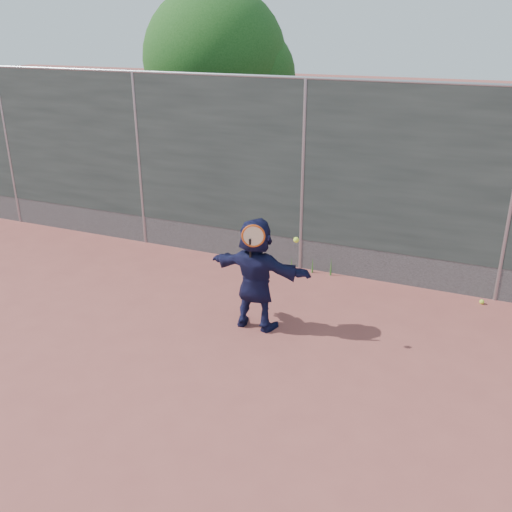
% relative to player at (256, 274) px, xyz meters
% --- Properties ---
extents(ground, '(80.00, 80.00, 0.00)m').
position_rel_player_xyz_m(ground, '(-0.10, -1.42, -0.75)').
color(ground, '#9E4C42').
rests_on(ground, ground).
extents(player, '(1.42, 0.51, 1.51)m').
position_rel_player_xyz_m(player, '(0.00, 0.00, 0.00)').
color(player, '#16183D').
rests_on(player, ground).
extents(ball_ground, '(0.07, 0.07, 0.07)m').
position_rel_player_xyz_m(ball_ground, '(2.73, 1.86, -0.72)').
color(ball_ground, '#CCF336').
rests_on(ball_ground, ground).
extents(fence, '(20.00, 0.06, 3.03)m').
position_rel_player_xyz_m(fence, '(-0.10, 2.08, 0.83)').
color(fence, '#38423D').
rests_on(fence, ground).
extents(swing_action, '(0.71, 0.15, 0.51)m').
position_rel_player_xyz_m(swing_action, '(0.10, -0.19, 0.58)').
color(swing_action, '#C94B12').
rests_on(swing_action, ground).
extents(tree_left, '(3.15, 3.00, 4.53)m').
position_rel_player_xyz_m(tree_left, '(-2.95, 5.13, 2.19)').
color(tree_left, '#382314').
rests_on(tree_left, ground).
extents(weed_clump, '(0.68, 0.07, 0.30)m').
position_rel_player_xyz_m(weed_clump, '(0.20, 1.96, -0.62)').
color(weed_clump, '#387226').
rests_on(weed_clump, ground).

